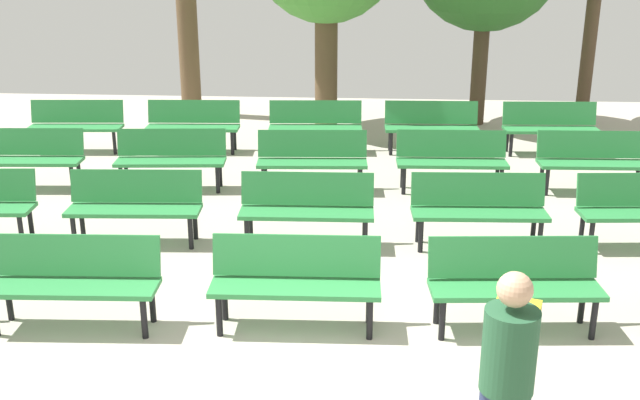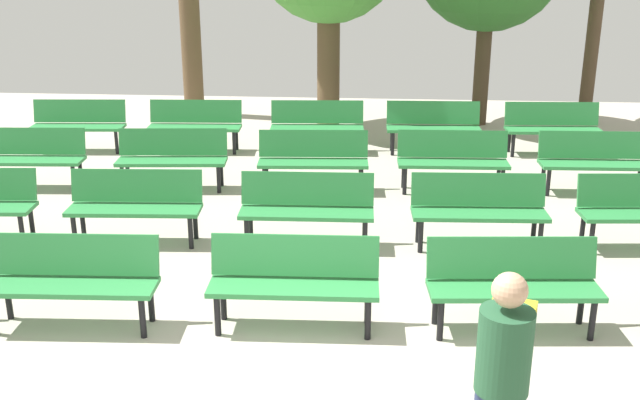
# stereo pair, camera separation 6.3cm
# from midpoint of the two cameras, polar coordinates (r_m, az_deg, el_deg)

# --- Properties ---
(bench_r0_c1) EXTENTS (1.62, 0.55, 0.87)m
(bench_r0_c1) POSITION_cam_midpoint_polar(r_m,az_deg,el_deg) (7.56, -17.84, -5.47)
(bench_r0_c1) COLOR #2D8442
(bench_r0_c1) RESTS_ON ground_plane
(bench_r0_c2) EXTENTS (1.61, 0.52, 0.87)m
(bench_r0_c2) POSITION_cam_midpoint_polar(r_m,az_deg,el_deg) (7.19, -1.71, -5.82)
(bench_r0_c2) COLOR #2D8442
(bench_r0_c2) RESTS_ON ground_plane
(bench_r0_c3) EXTENTS (1.63, 0.60, 0.87)m
(bench_r0_c3) POSITION_cam_midpoint_polar(r_m,az_deg,el_deg) (7.37, 14.55, -5.81)
(bench_r0_c3) COLOR #2D8442
(bench_r0_c3) RESTS_ON ground_plane
(bench_r1_c1) EXTENTS (1.62, 0.57, 0.87)m
(bench_r1_c1) POSITION_cam_midpoint_polar(r_m,az_deg,el_deg) (9.45, -13.53, -0.14)
(bench_r1_c1) COLOR #2D8442
(bench_r1_c1) RESTS_ON ground_plane
(bench_r1_c2) EXTENTS (1.61, 0.52, 0.87)m
(bench_r1_c2) POSITION_cam_midpoint_polar(r_m,az_deg,el_deg) (9.07, -0.80, -0.39)
(bench_r1_c2) COLOR #2D8442
(bench_r1_c2) RESTS_ON ground_plane
(bench_r1_c3) EXTENTS (1.62, 0.55, 0.87)m
(bench_r1_c3) POSITION_cam_midpoint_polar(r_m,az_deg,el_deg) (9.24, 12.04, -0.46)
(bench_r1_c3) COLOR #2D8442
(bench_r1_c3) RESTS_ON ground_plane
(bench_r2_c0) EXTENTS (1.63, 0.58, 0.87)m
(bench_r2_c0) POSITION_cam_midpoint_polar(r_m,az_deg,el_deg) (12.02, -20.85, 3.23)
(bench_r2_c0) COLOR #2D8442
(bench_r2_c0) RESTS_ON ground_plane
(bench_r2_c1) EXTENTS (1.63, 0.61, 0.87)m
(bench_r2_c1) POSITION_cam_midpoint_polar(r_m,az_deg,el_deg) (11.39, -10.89, 3.33)
(bench_r2_c1) COLOR #2D8442
(bench_r2_c1) RESTS_ON ground_plane
(bench_r2_c2) EXTENTS (1.63, 0.57, 0.87)m
(bench_r2_c2) POSITION_cam_midpoint_polar(r_m,az_deg,el_deg) (11.09, -0.35, 3.25)
(bench_r2_c2) COLOR #2D8442
(bench_r2_c2) RESTS_ON ground_plane
(bench_r2_c3) EXTENTS (1.61, 0.53, 0.87)m
(bench_r2_c3) POSITION_cam_midpoint_polar(r_m,az_deg,el_deg) (11.25, 10.10, 3.19)
(bench_r2_c3) COLOR #2D8442
(bench_r2_c3) RESTS_ON ground_plane
(bench_r2_c4) EXTENTS (1.61, 0.53, 0.87)m
(bench_r2_c4) POSITION_cam_midpoint_polar(r_m,az_deg,el_deg) (11.73, 20.13, 2.95)
(bench_r2_c4) COLOR #2D8442
(bench_r2_c4) RESTS_ON ground_plane
(bench_r3_c0) EXTENTS (1.63, 0.59, 0.87)m
(bench_r3_c0) POSITION_cam_midpoint_polar(r_m,az_deg,el_deg) (13.89, -17.58, 5.61)
(bench_r3_c0) COLOR #2D8442
(bench_r3_c0) RESTS_ON ground_plane
(bench_r3_c1) EXTENTS (1.62, 0.56, 0.87)m
(bench_r3_c1) POSITION_cam_midpoint_polar(r_m,az_deg,el_deg) (13.40, -9.24, 5.78)
(bench_r3_c1) COLOR #2D8442
(bench_r3_c1) RESTS_ON ground_plane
(bench_r3_c2) EXTENTS (1.63, 0.58, 0.87)m
(bench_r3_c2) POSITION_cam_midpoint_polar(r_m,az_deg,el_deg) (13.18, -0.08, 5.81)
(bench_r3_c2) COLOR #2D8442
(bench_r3_c2) RESTS_ON ground_plane
(bench_r3_c3) EXTENTS (1.61, 0.53, 0.87)m
(bench_r3_c3) POSITION_cam_midpoint_polar(r_m,az_deg,el_deg) (13.27, 8.65, 5.69)
(bench_r3_c3) COLOR #2D8442
(bench_r3_c3) RESTS_ON ground_plane
(bench_r3_c4) EXTENTS (1.62, 0.57, 0.87)m
(bench_r3_c4) POSITION_cam_midpoint_polar(r_m,az_deg,el_deg) (13.65, 17.22, 5.41)
(bench_r3_c4) COLOR #2D8442
(bench_r3_c4) RESTS_ON ground_plane
(tree_3) EXTENTS (0.42, 0.42, 3.07)m
(tree_3) POSITION_cam_midpoint_polar(r_m,az_deg,el_deg) (16.17, -9.57, 11.72)
(tree_3) COLOR brown
(tree_3) RESTS_ON ground_plane
(visitor_with_backpack) EXTENTS (0.46, 0.59, 1.65)m
(visitor_with_backpack) POSITION_cam_midpoint_polar(r_m,az_deg,el_deg) (5.02, 13.94, -12.65)
(visitor_with_backpack) COLOR navy
(visitor_with_backpack) RESTS_ON ground_plane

